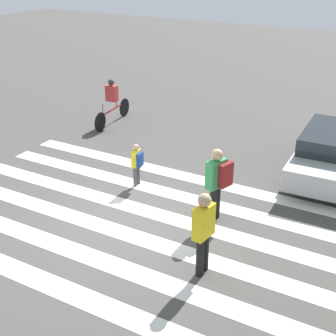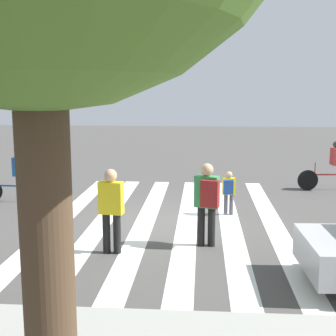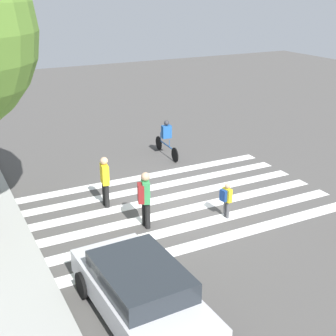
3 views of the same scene
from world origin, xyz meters
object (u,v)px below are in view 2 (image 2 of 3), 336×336
pedestrian_adult_blue_shirt (229,190)px  cyclist_far_lane (19,173)px  cyclist_near_curb (335,164)px  pedestrian_adult_yellow_jacket (207,199)px  pedestrian_child_with_backpack (111,206)px

pedestrian_adult_blue_shirt → cyclist_far_lane: cyclist_far_lane is taller
cyclist_far_lane → cyclist_near_curb: size_ratio=0.97×
cyclist_far_lane → cyclist_near_curb: (-9.67, -2.36, 0.01)m
pedestrian_adult_yellow_jacket → cyclist_near_curb: size_ratio=0.74×
pedestrian_adult_blue_shirt → cyclist_near_curb: cyclist_near_curb is taller
pedestrian_adult_yellow_jacket → pedestrian_child_with_backpack: bearing=-145.5°
pedestrian_child_with_backpack → cyclist_near_curb: pedestrian_child_with_backpack is taller
pedestrian_adult_blue_shirt → cyclist_far_lane: 6.12m
pedestrian_adult_yellow_jacket → cyclist_far_lane: bearing=165.7°
pedestrian_adult_blue_shirt → pedestrian_child_with_backpack: 3.99m
pedestrian_child_with_backpack → cyclist_far_lane: size_ratio=0.74×
pedestrian_adult_blue_shirt → cyclist_far_lane: (6.04, -0.99, 0.17)m
pedestrian_adult_blue_shirt → cyclist_far_lane: size_ratio=0.50×
pedestrian_adult_blue_shirt → pedestrian_adult_yellow_jacket: bearing=-112.5°
cyclist_near_curb → cyclist_far_lane: bearing=7.8°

